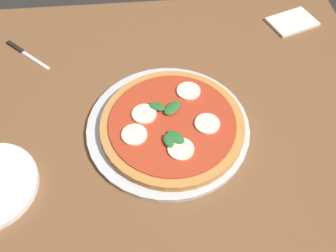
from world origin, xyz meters
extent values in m
plane|color=#2D2B28|center=(0.00, 0.00, 0.00)|extent=(6.00, 6.00, 0.00)
cube|color=brown|center=(0.00, 0.00, 0.72)|extent=(1.13, 0.86, 0.04)
cube|color=brown|center=(-0.49, 0.35, 0.35)|extent=(0.07, 0.07, 0.70)
cube|color=brown|center=(0.49, 0.35, 0.35)|extent=(0.07, 0.07, 0.70)
cylinder|color=silver|center=(0.03, -0.06, 0.74)|extent=(0.37, 0.37, 0.01)
cylinder|color=#C6843F|center=(0.04, -0.06, 0.76)|extent=(0.32, 0.32, 0.02)
cylinder|color=#B7381E|center=(0.04, -0.06, 0.77)|extent=(0.28, 0.28, 0.00)
cylinder|color=#F4EACC|center=(0.11, -0.08, 0.77)|extent=(0.06, 0.06, 0.00)
cylinder|color=#F4EACC|center=(0.09, 0.02, 0.77)|extent=(0.06, 0.06, 0.00)
cylinder|color=#F4EACC|center=(-0.02, -0.04, 0.77)|extent=(0.06, 0.06, 0.00)
cylinder|color=#F4EACC|center=(-0.04, -0.09, 0.77)|extent=(0.06, 0.06, 0.00)
cylinder|color=#F4EACC|center=(0.05, -0.14, 0.77)|extent=(0.06, 0.06, 0.00)
ellipsoid|color=#286B2D|center=(0.04, -0.11, 0.78)|extent=(0.05, 0.05, 0.00)
ellipsoid|color=#286B2D|center=(0.04, -0.03, 0.78)|extent=(0.05, 0.05, 0.00)
ellipsoid|color=#286B2D|center=(0.01, -0.02, 0.78)|extent=(0.04, 0.04, 0.00)
ellipsoid|color=#286B2D|center=(0.03, -0.12, 0.78)|extent=(0.03, 0.04, 0.00)
cube|color=white|center=(0.42, 0.29, 0.74)|extent=(0.15, 0.13, 0.01)
cube|color=black|center=(-0.36, 0.25, 0.74)|extent=(0.05, 0.05, 0.01)
cube|color=silver|center=(-0.30, 0.20, 0.74)|extent=(0.08, 0.08, 0.00)
camera|label=1|loc=(-0.02, -0.55, 1.41)|focal=39.56mm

